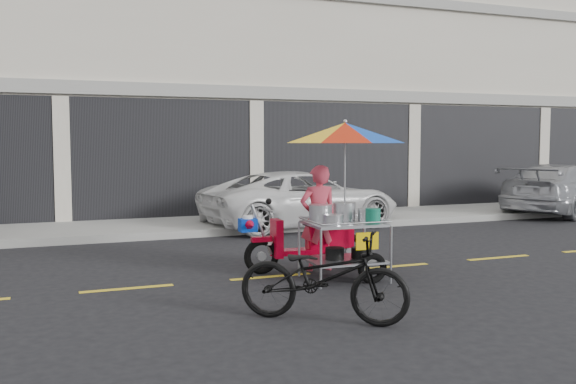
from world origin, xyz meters
name	(u,v)px	position (x,y,z in m)	size (l,w,h in m)	color
ground	(393,267)	(0.00, 0.00, 0.00)	(90.00, 90.00, 0.00)	black
sidewalk	(270,221)	(0.00, 5.50, 0.07)	(45.00, 3.00, 0.15)	gray
shophouse_block	(298,68)	(2.82, 10.59, 4.24)	(36.00, 8.11, 10.40)	beige
centerline	(393,266)	(0.00, 0.00, 0.00)	(42.00, 0.10, 0.01)	gold
white_pickup	(301,199)	(0.46, 4.70, 0.63)	(2.08, 4.51, 1.25)	silver
silver_pickup	(563,189)	(7.87, 4.51, 0.66)	(1.86, 4.57, 1.33)	#A2A4AA
near_bicycle	(323,277)	(-2.26, -2.33, 0.48)	(0.64, 1.84, 0.97)	black
food_vendor_rig	(334,178)	(-1.14, -0.24, 1.40)	(2.21, 1.84, 2.23)	black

